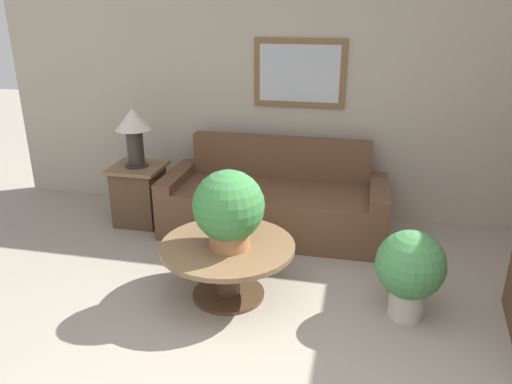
# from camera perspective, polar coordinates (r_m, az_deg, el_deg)

# --- Properties ---
(wall_back) EXTENTS (7.36, 0.09, 2.60)m
(wall_back) POSITION_cam_1_polar(r_m,az_deg,el_deg) (5.40, 8.03, 10.61)
(wall_back) COLOR #B2A893
(wall_back) RESTS_ON ground_plane
(couch_main) EXTENTS (2.25, 0.90, 0.93)m
(couch_main) POSITION_cam_1_polar(r_m,az_deg,el_deg) (5.15, 2.13, -1.31)
(couch_main) COLOR brown
(couch_main) RESTS_ON ground_plane
(coffee_table) EXTENTS (1.07, 1.07, 0.47)m
(coffee_table) POSITION_cam_1_polar(r_m,az_deg,el_deg) (4.02, -3.24, -7.59)
(coffee_table) COLOR #4C3823
(coffee_table) RESTS_ON ground_plane
(side_table) EXTENTS (0.53, 0.53, 0.64)m
(side_table) POSITION_cam_1_polar(r_m,az_deg,el_deg) (5.49, -13.18, -0.20)
(side_table) COLOR #4C3823
(side_table) RESTS_ON ground_plane
(table_lamp) EXTENTS (0.37, 0.37, 0.61)m
(table_lamp) POSITION_cam_1_polar(r_m,az_deg,el_deg) (5.28, -13.82, 7.13)
(table_lamp) COLOR #2D2823
(table_lamp) RESTS_ON side_table
(potted_plant_on_table) EXTENTS (0.55, 0.55, 0.62)m
(potted_plant_on_table) POSITION_cam_1_polar(r_m,az_deg,el_deg) (3.77, -3.14, -1.88)
(potted_plant_on_table) COLOR #9E6B42
(potted_plant_on_table) RESTS_ON coffee_table
(potted_plant_floor) EXTENTS (0.52, 0.52, 0.70)m
(potted_plant_floor) POSITION_cam_1_polar(r_m,az_deg,el_deg) (3.89, 17.19, -8.39)
(potted_plant_floor) COLOR beige
(potted_plant_floor) RESTS_ON ground_plane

